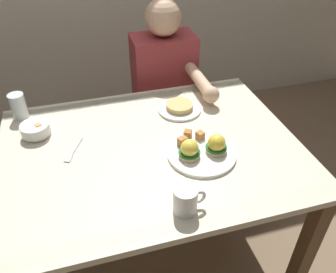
{
  "coord_description": "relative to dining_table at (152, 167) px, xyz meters",
  "views": [
    {
      "loc": [
        -0.23,
        -1.05,
        1.61
      ],
      "look_at": [
        0.07,
        0.0,
        0.78
      ],
      "focal_mm": 36.43,
      "sensor_mm": 36.0,
      "label": 1
    }
  ],
  "objects": [
    {
      "name": "eggs_benedict_plate",
      "position": [
        0.18,
        -0.1,
        0.13
      ],
      "size": [
        0.27,
        0.27,
        0.09
      ],
      "color": "white",
      "rests_on": "dining_table"
    },
    {
      "name": "ground_plane",
      "position": [
        0.0,
        0.0,
        -0.63
      ],
      "size": [
        6.0,
        6.0,
        0.0
      ],
      "primitive_type": "plane",
      "color": "#7F664C"
    },
    {
      "name": "fruit_bowl",
      "position": [
        -0.44,
        0.21,
        0.14
      ],
      "size": [
        0.12,
        0.12,
        0.06
      ],
      "color": "white",
      "rests_on": "dining_table"
    },
    {
      "name": "diner_person",
      "position": [
        0.23,
        0.6,
        0.02
      ],
      "size": [
        0.34,
        0.54,
        1.14
      ],
      "color": "#33333D",
      "rests_on": "ground_plane"
    },
    {
      "name": "side_plate",
      "position": [
        0.19,
        0.23,
        0.12
      ],
      "size": [
        0.2,
        0.2,
        0.04
      ],
      "color": "white",
      "rests_on": "dining_table"
    },
    {
      "name": "coffee_mug",
      "position": [
        0.03,
        -0.35,
        0.16
      ],
      "size": [
        0.11,
        0.08,
        0.09
      ],
      "color": "white",
      "rests_on": "dining_table"
    },
    {
      "name": "water_glass_near",
      "position": [
        -0.51,
        0.37,
        0.16
      ],
      "size": [
        0.07,
        0.07,
        0.12
      ],
      "color": "silver",
      "rests_on": "dining_table"
    },
    {
      "name": "dining_table",
      "position": [
        0.0,
        0.0,
        0.0
      ],
      "size": [
        1.2,
        0.9,
        0.74
      ],
      "color": "beige",
      "rests_on": "ground_plane"
    },
    {
      "name": "fork",
      "position": [
        -0.3,
        0.06,
        0.11
      ],
      "size": [
        0.08,
        0.15,
        0.0
      ],
      "color": "silver",
      "rests_on": "dining_table"
    }
  ]
}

